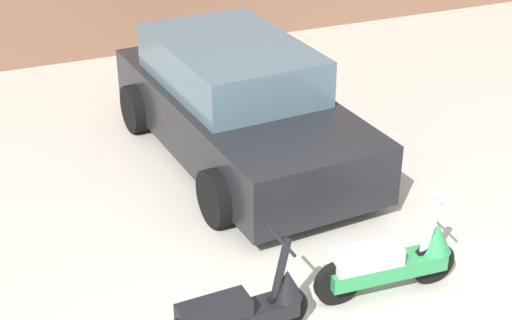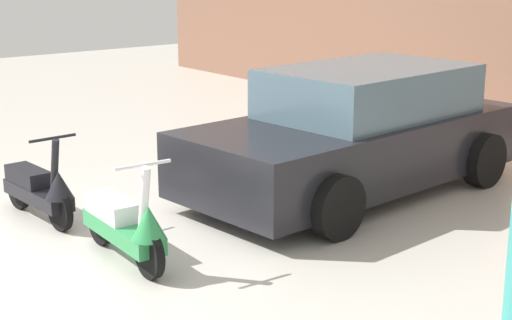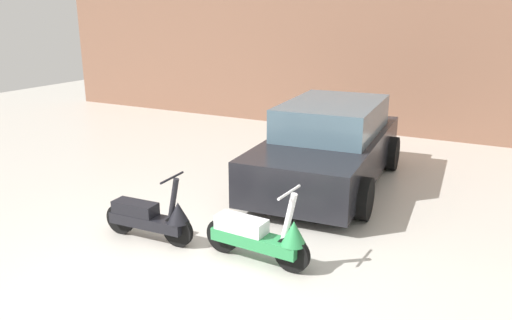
# 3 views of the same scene
# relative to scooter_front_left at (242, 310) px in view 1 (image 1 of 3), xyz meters

# --- Properties ---
(scooter_front_left) EXTENTS (1.36, 0.49, 0.95)m
(scooter_front_left) POSITION_rel_scooter_front_left_xyz_m (0.00, 0.00, 0.00)
(scooter_front_left) COLOR black
(scooter_front_left) RESTS_ON ground_plane
(scooter_front_right) EXTENTS (1.44, 0.52, 1.00)m
(scooter_front_right) POSITION_rel_scooter_front_left_xyz_m (1.56, 0.12, 0.02)
(scooter_front_right) COLOR black
(scooter_front_right) RESTS_ON ground_plane
(car_rear_left) EXTENTS (2.28, 4.33, 1.43)m
(car_rear_left) POSITION_rel_scooter_front_left_xyz_m (1.27, 3.31, 0.35)
(car_rear_left) COLOR black
(car_rear_left) RESTS_ON ground_plane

